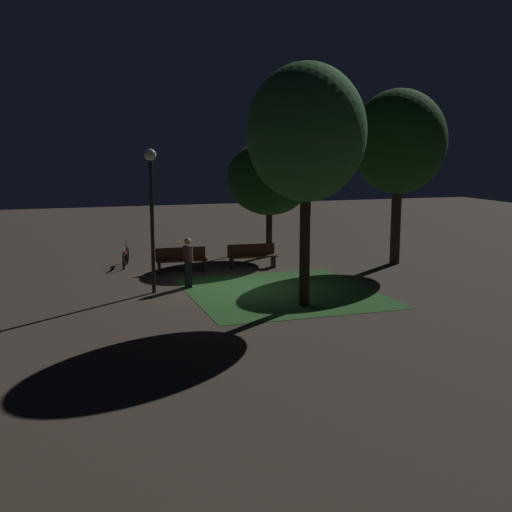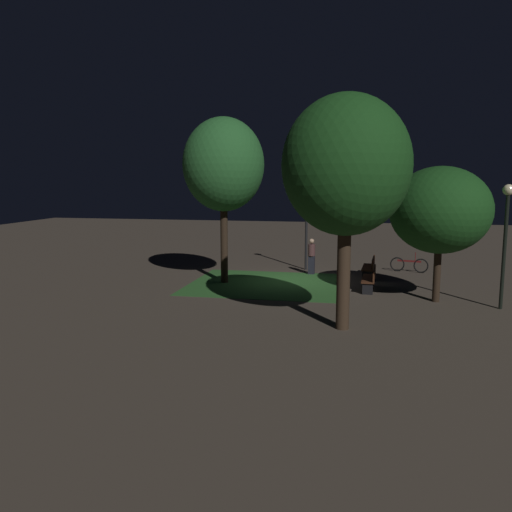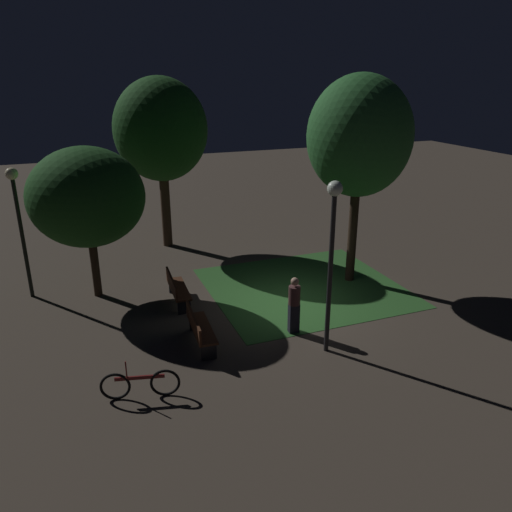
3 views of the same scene
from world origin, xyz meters
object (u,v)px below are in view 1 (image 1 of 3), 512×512
at_px(tree_tall_center, 269,178).
at_px(lamp_post_plaza_east, 151,195).
at_px(bench_near_trees, 252,255).
at_px(pedestrian, 188,261).
at_px(tree_back_left, 306,133).
at_px(lamp_post_plaza_west, 269,185).
at_px(bench_back_row, 181,259).
at_px(bicycle, 126,257).
at_px(tree_near_wall, 399,142).

height_order(tree_tall_center, lamp_post_plaza_east, tree_tall_center).
distance_m(bench_near_trees, pedestrian, 3.94).
distance_m(bench_near_trees, tree_back_left, 7.33).
height_order(tree_tall_center, lamp_post_plaza_west, tree_tall_center).
relative_size(bench_back_row, tree_back_left, 0.27).
distance_m(bench_near_trees, lamp_post_plaza_west, 5.25).
distance_m(bicycle, pedestrian, 4.62).
bearing_deg(lamp_post_plaza_west, bench_near_trees, 63.20).
bearing_deg(tree_tall_center, bench_back_row, 28.34).
xyz_separation_m(bench_back_row, tree_back_left, (-2.31, 5.91, 4.32)).
distance_m(tree_tall_center, bicycle, 6.55).
height_order(bench_back_row, lamp_post_plaza_east, lamp_post_plaza_east).
xyz_separation_m(tree_tall_center, lamp_post_plaza_east, (5.59, 5.16, -0.20)).
bearing_deg(pedestrian, bench_back_row, -96.59).
distance_m(tree_near_wall, bicycle, 11.12).
xyz_separation_m(lamp_post_plaza_east, pedestrian, (-1.17, -0.37, -2.15)).
xyz_separation_m(bench_back_row, lamp_post_plaza_east, (1.46, 2.94, 2.52)).
relative_size(bicycle, pedestrian, 1.05).
height_order(bench_back_row, tree_back_left, tree_back_left).
relative_size(bench_back_row, lamp_post_plaza_east, 0.42).
relative_size(tree_near_wall, bicycle, 3.90).
bearing_deg(bench_back_row, bench_near_trees, -180.00).
bearing_deg(tree_tall_center, lamp_post_plaza_west, -108.54).
relative_size(lamp_post_plaza_east, pedestrian, 2.73).
height_order(bench_near_trees, tree_near_wall, tree_near_wall).
bearing_deg(tree_back_left, pedestrian, -51.97).
distance_m(bench_back_row, tree_near_wall, 9.20).
height_order(tree_tall_center, tree_back_left, tree_back_left).
distance_m(bench_near_trees, bench_back_row, 2.67).
xyz_separation_m(bench_back_row, pedestrian, (0.30, 2.57, 0.37)).
bearing_deg(tree_near_wall, tree_back_left, 40.80).
bearing_deg(bench_back_row, tree_back_left, 111.40).
bearing_deg(tree_back_left, lamp_post_plaza_east, -38.14).
bearing_deg(bicycle, bench_near_trees, 158.04).
bearing_deg(bench_near_trees, lamp_post_plaza_west, -116.80).
height_order(bench_back_row, tree_tall_center, tree_tall_center).
relative_size(bench_back_row, pedestrian, 1.13).
xyz_separation_m(bench_near_trees, tree_near_wall, (-5.51, 0.85, 4.13)).
distance_m(bench_near_trees, tree_near_wall, 6.94).
height_order(tree_back_left, lamp_post_plaza_east, tree_back_left).
height_order(tree_near_wall, pedestrian, tree_near_wall).
relative_size(bench_near_trees, lamp_post_plaza_west, 0.44).
bearing_deg(tree_near_wall, lamp_post_plaza_west, -56.08).
xyz_separation_m(bench_back_row, tree_near_wall, (-8.17, 0.85, 4.13)).
relative_size(bench_near_trees, bench_back_row, 1.00).
bearing_deg(tree_back_left, bicycle, -62.12).
bearing_deg(lamp_post_plaza_west, tree_back_left, 76.27).
height_order(tree_near_wall, bicycle, tree_near_wall).
distance_m(tree_near_wall, pedestrian, 9.43).
bearing_deg(bench_back_row, tree_tall_center, -151.66).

